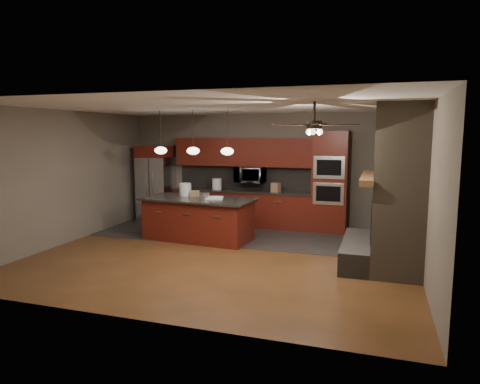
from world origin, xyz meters
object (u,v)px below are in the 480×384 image
at_px(kitchen_island, 198,219).
at_px(paint_can, 205,196).
at_px(counter_box, 276,187).
at_px(refrigerator, 156,183).
at_px(cardboard_box, 195,194).
at_px(oven_tower, 330,182).
at_px(microwave, 250,175).
at_px(white_bucket, 185,190).
at_px(counter_bucket, 217,184).
at_px(paint_tray, 213,198).

height_order(kitchen_island, paint_can, paint_can).
bearing_deg(counter_box, kitchen_island, -110.14).
xyz_separation_m(refrigerator, cardboard_box, (1.75, -1.39, -0.01)).
bearing_deg(oven_tower, cardboard_box, -152.54).
relative_size(oven_tower, microwave, 3.25).
distance_m(microwave, kitchen_island, 2.04).
xyz_separation_m(refrigerator, paint_can, (2.10, -1.66, -0.01)).
relative_size(microwave, refrigerator, 0.37).
bearing_deg(kitchen_island, white_bucket, 153.71).
distance_m(counter_bucket, counter_box, 1.56).
relative_size(refrigerator, paint_tray, 4.86).
bearing_deg(paint_tray, oven_tower, 21.16).
xyz_separation_m(kitchen_island, paint_can, (0.19, -0.05, 0.52)).
xyz_separation_m(kitchen_island, paint_tray, (0.35, 0.03, 0.48)).
distance_m(refrigerator, counter_box, 3.27).
relative_size(cardboard_box, counter_bucket, 0.72).
distance_m(kitchen_island, counter_bucket, 1.79).
bearing_deg(white_bucket, paint_tray, -16.01).
bearing_deg(oven_tower, counter_box, -178.11).
bearing_deg(microwave, counter_box, -8.34).
relative_size(refrigerator, counter_box, 8.91).
height_order(refrigerator, kitchen_island, refrigerator).
bearing_deg(paint_tray, kitchen_island, 170.94).
relative_size(white_bucket, paint_can, 1.39).
bearing_deg(oven_tower, counter_bucket, 179.85).
xyz_separation_m(kitchen_island, cardboard_box, (-0.16, 0.22, 0.52)).
relative_size(kitchen_island, cardboard_box, 12.72).
xyz_separation_m(paint_tray, counter_bucket, (-0.55, 1.65, 0.10)).
bearing_deg(kitchen_island, microwave, 73.81).
bearing_deg(counter_bucket, counter_box, -1.84).
xyz_separation_m(kitchen_island, white_bucket, (-0.42, 0.25, 0.60)).
xyz_separation_m(white_bucket, counter_box, (1.77, 1.38, -0.05)).
xyz_separation_m(microwave, counter_bucket, (-0.87, -0.05, -0.26)).
bearing_deg(kitchen_island, oven_tower, 37.34).
bearing_deg(white_bucket, counter_box, 37.98).
height_order(refrigerator, paint_tray, refrigerator).
bearing_deg(counter_bucket, paint_can, -77.37).
bearing_deg(white_bucket, kitchen_island, -31.27).
bearing_deg(white_bucket, oven_tower, 24.94).
xyz_separation_m(paint_tray, cardboard_box, (-0.51, 0.18, 0.04)).
relative_size(kitchen_island, white_bucket, 8.85).
height_order(white_bucket, paint_tray, white_bucket).
distance_m(microwave, refrigerator, 2.60).
height_order(paint_can, paint_tray, paint_can).
xyz_separation_m(cardboard_box, counter_bucket, (-0.04, 1.47, 0.05)).
bearing_deg(kitchen_island, paint_can, -11.34).
relative_size(paint_can, counter_box, 0.92).
relative_size(oven_tower, counter_box, 10.65).
height_order(kitchen_island, white_bucket, white_bucket).
bearing_deg(cardboard_box, counter_box, 31.97).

